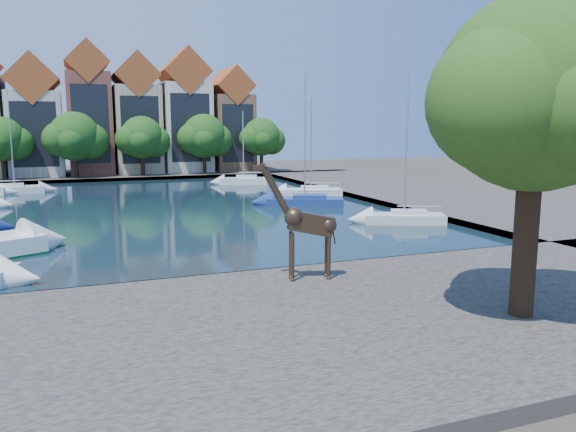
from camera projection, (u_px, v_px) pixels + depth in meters
name	position (u px, v px, depth m)	size (l,w,h in m)	color
ground	(236.00, 282.00, 24.85)	(160.00, 160.00, 0.00)	#38332B
water_basin	(158.00, 208.00, 46.95)	(38.00, 50.00, 0.08)	black
near_quay	(295.00, 330.00, 18.37)	(50.00, 14.00, 0.50)	#514D46
far_quay	(124.00, 174.00, 76.39)	(60.00, 16.00, 0.50)	#514D46
right_quay	(412.00, 192.00, 55.79)	(14.00, 52.00, 0.50)	#514D46
plane_tree	(538.00, 100.00, 18.03)	(8.32, 6.40, 10.62)	#332114
townhouse_west_inner	(36.00, 121.00, 71.51)	(6.43, 9.18, 15.15)	beige
townhouse_center	(89.00, 114.00, 73.65)	(5.44, 9.18, 16.93)	brown
townhouse_east_inner	(136.00, 119.00, 75.88)	(5.94, 9.18, 15.79)	tan
townhouse_east_mid	(184.00, 116.00, 78.13)	(6.43, 9.18, 16.65)	beige
townhouse_east_end	(229.00, 123.00, 80.60)	(5.44, 9.18, 14.43)	brown
far_tree_west	(3.00, 141.00, 65.60)	(6.76, 5.20, 7.36)	#332114
far_tree_mid_west	(76.00, 138.00, 68.41)	(7.80, 6.00, 8.00)	#332114
far_tree_mid_east	(143.00, 139.00, 71.28)	(7.02, 5.40, 7.52)	#332114
far_tree_east	(205.00, 138.00, 74.10)	(7.54, 5.80, 7.84)	#332114
far_tree_far_east	(262.00, 138.00, 76.97)	(6.76, 5.20, 7.36)	#332114
giraffe_statue	(305.00, 223.00, 23.15)	(3.40, 0.97, 4.87)	#38291C
sailboat_left_e	(15.00, 188.00, 56.36)	(5.57, 2.21, 10.28)	silver
sailboat_right_a	(404.00, 216.00, 39.20)	(5.84, 3.96, 10.58)	silver
sailboat_right_b	(305.00, 199.00, 48.12)	(6.88, 4.59, 11.36)	navy
sailboat_right_c	(311.00, 190.00, 54.39)	(6.27, 3.74, 9.40)	silver
sailboat_right_d	(244.00, 179.00, 64.98)	(5.77, 3.50, 8.36)	silver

